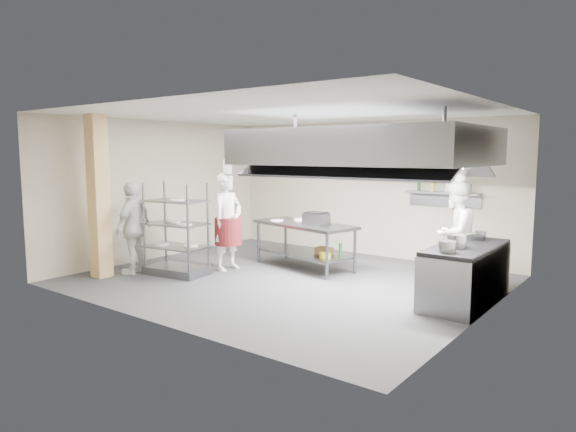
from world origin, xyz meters
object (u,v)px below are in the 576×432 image
Objects in this scene: island at (304,245)px; cooking_range at (465,276)px; stockpot at (457,241)px; pass_rack at (176,229)px; chef_plating at (134,228)px; chef_head at (228,222)px; griddle at (316,219)px; chef_line at (455,234)px.

island is 3.43m from cooking_range.
pass_rack is at bearing -166.78° from stockpot.
chef_plating is (-0.69, -0.44, 0.01)m from pass_rack.
griddle is at bearing -53.40° from chef_head.
chef_plating is at bearing -164.13° from stockpot.
chef_line is at bearing 97.77° from chef_plating.
griddle reaches higher than island.
chef_plating is at bearing -50.24° from chef_line.
pass_rack reaches higher than stockpot.
chef_line reaches higher than cooking_range.
cooking_range is 7.06× the size of stockpot.
chef_line reaches higher than griddle.
pass_rack is 0.91× the size of chef_head.
island is 1.24× the size of chef_plating.
chef_line is (4.01, 1.40, -0.04)m from chef_head.
stockpot is at bearing -12.50° from griddle.
pass_rack is at bearing 150.22° from chef_head.
pass_rack is at bearing -117.90° from island.
cooking_range is at bearing 3.62° from island.
chef_head reaches higher than chef_plating.
pass_rack is at bearing 102.66° from chef_plating.
chef_plating reaches higher than island.
pass_rack is 1.02m from chef_head.
griddle is at bearing -69.62° from chef_line.
island is 1.60m from chef_head.
pass_rack is 5.22m from cooking_range.
pass_rack reaches higher than island.
stockpot is (4.94, 1.16, 0.12)m from pass_rack.
chef_head is 4.27× the size of griddle.
chef_plating is (-2.30, -2.37, 0.43)m from island.
pass_rack reaches higher than cooking_range.
chef_head is at bearing 51.72° from pass_rack.
chef_line is 1.20m from stockpot.
cooking_range is at bearing 41.49° from chef_line.
chef_line is (2.91, 0.36, 0.46)m from island.
chef_line is at bearing 9.51° from griddle.
chef_head is at bearing -176.37° from stockpot.
stockpot is (0.41, -1.12, 0.08)m from chef_line.
pass_rack is 6.17× the size of stockpot.
stockpot is at bearing -86.04° from chef_head.
cooking_range is 1.09× the size of chef_line.
cooking_range is 4.56m from chef_head.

